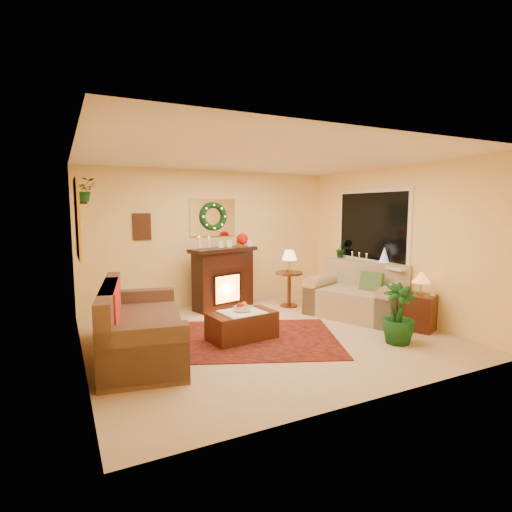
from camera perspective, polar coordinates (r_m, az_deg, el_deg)
name	(u,v)px	position (r m, az deg, el deg)	size (l,w,h in m)	color
floor	(266,335)	(6.06, 1.50, -11.23)	(5.00, 5.00, 0.00)	beige
ceiling	(267,157)	(5.80, 1.59, 13.99)	(5.00, 5.00, 0.00)	white
wall_back	(213,238)	(7.84, -6.21, 2.57)	(5.00, 5.00, 0.00)	#EFD88C
wall_front	(378,269)	(3.96, 17.02, -1.84)	(5.00, 5.00, 0.00)	#EFD88C
wall_left	(79,258)	(5.12, -24.00, -0.23)	(4.50, 4.50, 0.00)	#EFD88C
wall_right	(394,242)	(7.30, 19.17, 1.92)	(4.50, 4.50, 0.00)	#EFD88C
area_rug	(251,339)	(5.88, -0.74, -11.72)	(2.46, 1.85, 0.01)	maroon
sofa	(143,322)	(5.38, -15.90, -9.02)	(0.95, 2.16, 0.93)	#47311C
red_throw	(134,318)	(5.49, -17.06, -8.49)	(0.76, 1.24, 0.02)	red
fireplace	(223,279)	(7.54, -4.69, -3.33)	(1.17, 0.37, 1.08)	black
poinsettia	(242,239)	(7.54, -1.99, 2.44)	(0.21, 0.21, 0.21)	#BA0D00
mantel_candle_a	(199,243)	(7.29, -8.12, 1.90)	(0.07, 0.07, 0.20)	silver
mantel_candle_b	(209,242)	(7.33, -6.74, 1.95)	(0.06, 0.06, 0.17)	silver
mantel_mirror	(213,218)	(7.80, -6.19, 5.49)	(0.92, 0.02, 0.72)	white
wreath	(214,217)	(7.76, -6.09, 5.63)	(0.55, 0.55, 0.11)	#194719
wall_art	(142,227)	(7.44, -15.99, 4.05)	(0.32, 0.03, 0.48)	#381E11
gold_mirror	(77,219)	(5.39, -24.16, 4.89)	(0.03, 0.84, 1.00)	gold
hanging_plant	(85,202)	(6.15, -23.25, 7.15)	(0.33, 0.28, 0.36)	#194719
loveseat	(356,293)	(7.13, 14.13, -5.17)	(0.93, 1.61, 0.93)	gray
window_frame	(372,226)	(7.67, 16.22, 4.11)	(0.03, 1.86, 1.36)	white
window_glass	(371,226)	(7.66, 16.14, 4.11)	(0.02, 1.70, 1.22)	black
window_sill	(366,263)	(7.65, 15.47, -0.98)	(0.22, 1.86, 0.04)	white
mini_tree	(384,256)	(7.36, 17.84, -0.03)	(0.21, 0.21, 0.31)	silver
sill_plant	(341,248)	(8.17, 12.05, 1.11)	(0.26, 0.21, 0.47)	#1B4B1F
side_table_round	(289,290)	(7.70, 4.74, -4.82)	(0.51, 0.51, 0.67)	black
lamp_cream	(289,261)	(7.57, 4.78, -0.77)	(0.28, 0.28, 0.43)	beige
end_table_square	(420,312)	(6.74, 22.32, -7.48)	(0.45, 0.45, 0.55)	#451B11
lamp_tiffany	(421,283)	(6.60, 22.50, -3.57)	(0.28, 0.28, 0.41)	#FFA93F
coffee_table	(242,325)	(5.81, -2.01, -9.84)	(0.95, 0.52, 0.40)	black
fruit_bowl	(242,308)	(5.78, -1.96, -7.46)	(0.25, 0.25, 0.06)	silver
floor_palm	(399,312)	(5.93, 19.69, -7.49)	(1.41, 1.41, 2.52)	#174F18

